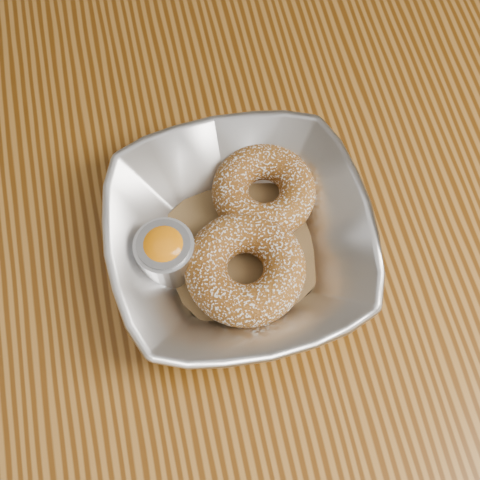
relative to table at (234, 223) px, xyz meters
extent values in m
plane|color=#565659|center=(0.00, 0.00, -0.65)|extent=(4.00, 4.00, 0.00)
cube|color=brown|center=(0.00, 0.00, 0.08)|extent=(1.20, 0.80, 0.04)
imported|color=silver|center=(-0.01, -0.08, 0.13)|extent=(0.23, 0.23, 0.06)
cube|color=brown|center=(-0.01, -0.08, 0.11)|extent=(0.20, 0.20, 0.00)
torus|color=brown|center=(0.02, -0.03, 0.13)|extent=(0.10, 0.10, 0.03)
torus|color=brown|center=(-0.01, -0.10, 0.13)|extent=(0.13, 0.13, 0.04)
cylinder|color=silver|center=(-0.08, -0.08, 0.13)|extent=(0.05, 0.05, 0.04)
cylinder|color=gray|center=(-0.08, -0.08, 0.13)|extent=(0.05, 0.05, 0.04)
ellipsoid|color=orange|center=(-0.08, -0.08, 0.14)|extent=(0.04, 0.04, 0.03)
camera|label=1|loc=(-0.06, -0.31, 0.67)|focal=50.00mm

